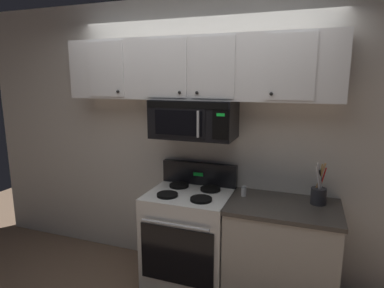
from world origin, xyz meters
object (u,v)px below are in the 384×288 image
at_px(stove_range, 190,236).
at_px(over_range_microwave, 194,119).
at_px(utensil_crock_charcoal, 319,193).
at_px(salt_shaker, 244,191).

bearing_deg(stove_range, over_range_microwave, 90.14).
relative_size(utensil_crock_charcoal, salt_shaker, 3.88).
bearing_deg(over_range_microwave, utensil_crock_charcoal, 0.33).
distance_m(stove_range, utensil_crock_charcoal, 1.24).
height_order(utensil_crock_charcoal, salt_shaker, utensil_crock_charcoal).
bearing_deg(utensil_crock_charcoal, salt_shaker, -177.13).
xyz_separation_m(stove_range, utensil_crock_charcoal, (1.11, 0.12, 0.53)).
height_order(stove_range, utensil_crock_charcoal, utensil_crock_charcoal).
bearing_deg(over_range_microwave, salt_shaker, -2.95).
distance_m(over_range_microwave, utensil_crock_charcoal, 1.25).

